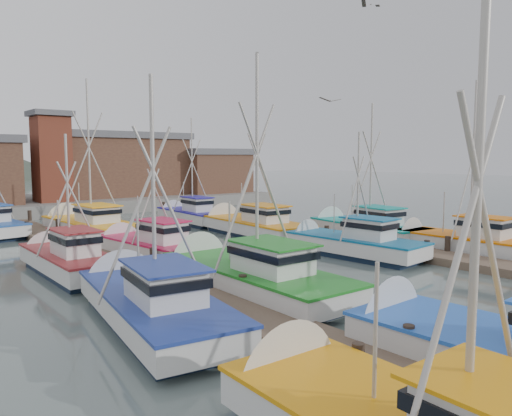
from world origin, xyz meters
TOP-DOWN VIEW (x-y plane):
  - ground at (0.00, 0.00)m, footprint 260.00×260.00m
  - dock_left at (-7.00, 4.04)m, footprint 2.30×46.00m
  - dock_right at (7.00, 4.04)m, footprint 2.30×46.00m
  - quay at (0.00, 37.00)m, footprint 44.00×16.00m
  - shed_center at (6.00, 37.00)m, footprint 14.84×9.54m
  - shed_right at (17.00, 34.00)m, footprint 8.48×6.36m
  - lookout_tower at (-2.00, 33.00)m, footprint 3.60×3.60m
  - boat_4 at (-4.58, -0.31)m, footprint 4.19×10.15m
  - boat_5 at (4.30, 1.90)m, footprint 3.26×8.64m
  - boat_6 at (-9.45, -1.34)m, footprint 4.28×9.71m
  - boat_7 at (9.63, -1.69)m, footprint 4.09×8.61m
  - boat_8 at (-4.79, 7.90)m, footprint 3.41×8.49m
  - boat_9 at (4.66, 11.01)m, footprint 3.95×10.14m
  - boat_10 at (-9.29, 7.39)m, footprint 2.98×8.11m
  - boat_11 at (9.69, 5.23)m, footprint 3.96×9.44m
  - boat_12 at (-4.28, 18.23)m, footprint 4.62×10.33m
  - boat_13 at (4.64, 19.19)m, footprint 3.63×8.32m
  - gull_near at (-2.07, -4.43)m, footprint 1.49×0.65m
  - gull_far at (3.08, 2.20)m, footprint 1.55×0.62m

SIDE VIEW (x-z plane):
  - ground at x=0.00m, z-range 0.00..0.00m
  - dock_left at x=-7.00m, z-range -0.54..0.96m
  - dock_right at x=7.00m, z-range -0.54..0.96m
  - quay at x=0.00m, z-range 0.00..1.20m
  - boat_8 at x=-4.79m, z-range -2.64..3.99m
  - boat_5 at x=4.30m, z-range -3.07..4.42m
  - boat_10 at x=-9.29m, z-range -2.89..4.24m
  - boat_13 at x=4.64m, z-range -3.92..5.29m
  - boat_6 at x=-9.45m, z-range -3.73..5.10m
  - boat_9 at x=4.66m, z-range -4.18..5.54m
  - boat_11 at x=9.69m, z-range -4.18..5.55m
  - boat_4 at x=-4.58m, z-range -4.50..5.87m
  - boat_7 at x=9.63m, z-range -4.47..5.84m
  - boat_12 at x=-4.28m, z-range -5.12..6.50m
  - shed_right at x=17.00m, z-range 1.24..6.44m
  - shed_center at x=6.00m, z-range 1.24..8.14m
  - lookout_tower at x=-2.00m, z-range 1.30..9.80m
  - gull_far at x=3.08m, z-range 8.33..8.57m
  - gull_near at x=-2.07m, z-range 10.78..11.02m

